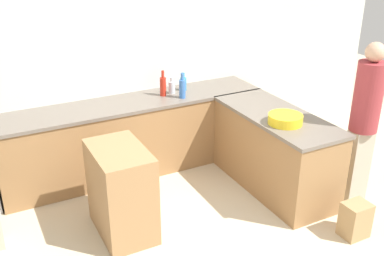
{
  "coord_description": "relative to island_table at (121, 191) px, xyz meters",
  "views": [
    {
      "loc": [
        -1.69,
        -2.82,
        2.79
      ],
      "look_at": [
        0.21,
        0.85,
        0.97
      ],
      "focal_mm": 42.0,
      "sensor_mm": 36.0,
      "label": 1
    }
  ],
  "objects": [
    {
      "name": "hot_sauce_bottle",
      "position": [
        0.98,
        1.16,
        0.59
      ],
      "size": [
        0.08,
        0.08,
        0.32
      ],
      "color": "red",
      "rests_on": "counter_back"
    },
    {
      "name": "dish_soap_bottle",
      "position": [
        1.29,
        1.23,
        0.56
      ],
      "size": [
        0.08,
        0.08,
        0.23
      ],
      "color": "#338CBF",
      "rests_on": "counter_back"
    },
    {
      "name": "wall_back",
      "position": [
        0.57,
        1.49,
        0.89
      ],
      "size": [
        8.0,
        0.06,
        2.7
      ],
      "color": "silver",
      "rests_on": "ground_plane"
    },
    {
      "name": "island_table",
      "position": [
        0.0,
        0.0,
        0.0
      ],
      "size": [
        0.49,
        0.78,
        0.92
      ],
      "color": "#997047",
      "rests_on": "ground_plane"
    },
    {
      "name": "paper_bag",
      "position": [
        2.0,
        -1.13,
        -0.27
      ],
      "size": [
        0.26,
        0.21,
        0.37
      ],
      "color": "#A88456",
      "rests_on": "ground_plane"
    },
    {
      "name": "mixing_bowl",
      "position": [
        1.76,
        -0.24,
        0.52
      ],
      "size": [
        0.37,
        0.37,
        0.1
      ],
      "color": "yellow",
      "rests_on": "counter_peninsula"
    },
    {
      "name": "person_at_peninsula",
      "position": [
        2.48,
        -0.65,
        0.54
      ],
      "size": [
        0.29,
        0.29,
        1.8
      ],
      "color": "#ADA38E",
      "rests_on": "ground_plane"
    },
    {
      "name": "water_bottle_blue",
      "position": [
        1.15,
        0.98,
        0.59
      ],
      "size": [
        0.08,
        0.08,
        0.32
      ],
      "color": "#386BB7",
      "rests_on": "counter_back"
    },
    {
      "name": "vinegar_bottle_clear",
      "position": [
        1.11,
        1.19,
        0.55
      ],
      "size": [
        0.08,
        0.08,
        0.21
      ],
      "color": "silver",
      "rests_on": "counter_back"
    },
    {
      "name": "counter_back",
      "position": [
        0.57,
        1.14,
        0.01
      ],
      "size": [
        3.26,
        0.66,
        0.92
      ],
      "color": "olive",
      "rests_on": "ground_plane"
    },
    {
      "name": "counter_peninsula",
      "position": [
        1.86,
        0.01,
        0.01
      ],
      "size": [
        0.69,
        1.66,
        0.92
      ],
      "color": "olive",
      "rests_on": "ground_plane"
    }
  ]
}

